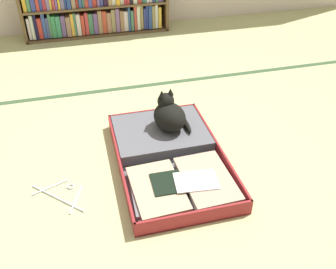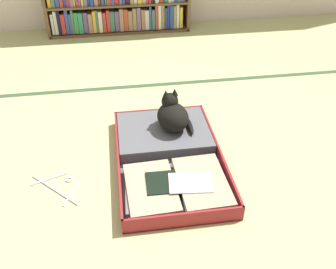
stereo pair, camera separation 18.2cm
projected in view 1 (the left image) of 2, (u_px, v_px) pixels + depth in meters
The scene contains 5 objects.
ground_plane at pixel (146, 168), 2.20m from camera, with size 10.00×10.00×0.00m, color #B6B97E.
tatami_border at pixel (120, 89), 2.97m from camera, with size 4.80×0.05×0.00m.
open_suitcase at pixel (169, 154), 2.24m from camera, with size 0.61×0.96×0.09m.
black_cat at pixel (169, 115), 2.33m from camera, with size 0.24×0.27×0.25m.
clothes_hanger at pixel (62, 194), 2.02m from camera, with size 0.27×0.27×0.01m.
Camera 1 is at (-0.30, -1.65, 1.45)m, focal length 40.33 mm.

